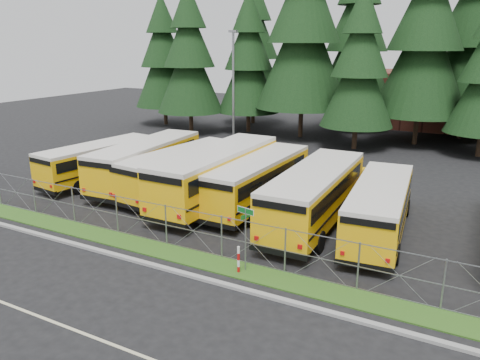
% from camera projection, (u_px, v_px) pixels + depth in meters
% --- Properties ---
extents(ground, '(120.00, 120.00, 0.00)m').
position_uv_depth(ground, '(252.00, 254.00, 21.12)').
color(ground, black).
rests_on(ground, ground).
extents(curb, '(50.00, 0.25, 0.12)m').
position_uv_depth(curb, '(217.00, 282.00, 18.48)').
color(curb, gray).
rests_on(curb, ground).
extents(grass_verge, '(50.00, 1.40, 0.06)m').
position_uv_depth(grass_verge, '(234.00, 269.00, 19.67)').
color(grass_verge, '#214C15').
rests_on(grass_verge, ground).
extents(road_lane_line, '(50.00, 0.12, 0.01)m').
position_uv_depth(road_lane_line, '(136.00, 353.00, 14.34)').
color(road_lane_line, beige).
rests_on(road_lane_line, ground).
extents(chainlink_fence, '(44.00, 0.10, 2.00)m').
position_uv_depth(chainlink_fence, '(242.00, 241.00, 19.99)').
color(chainlink_fence, gray).
rests_on(chainlink_fence, ground).
extents(brick_building, '(22.00, 10.00, 6.00)m').
position_uv_depth(brick_building, '(463.00, 101.00, 51.45)').
color(brick_building, brown).
rests_on(brick_building, ground).
extents(bus_0, '(3.57, 10.29, 2.64)m').
position_uv_depth(bus_0, '(103.00, 162.00, 31.94)').
color(bus_0, '#EFAC07').
rests_on(bus_0, ground).
extents(bus_1, '(3.40, 11.47, 2.97)m').
position_uv_depth(bus_1, '(150.00, 163.00, 30.98)').
color(bus_1, '#EFAC07').
rests_on(bus_1, ground).
extents(bus_2, '(3.69, 10.91, 2.80)m').
position_uv_depth(bus_2, '(184.00, 171.00, 29.37)').
color(bus_2, '#EFAC07').
rests_on(bus_2, ground).
extents(bus_3, '(3.01, 12.40, 3.24)m').
position_uv_depth(bus_3, '(221.00, 175.00, 27.66)').
color(bus_3, '#EFAC07').
rests_on(bus_3, ground).
extents(bus_4, '(2.88, 11.04, 2.88)m').
position_uv_depth(bus_4, '(260.00, 181.00, 27.10)').
color(bus_4, '#EFAC07').
rests_on(bus_4, ground).
extents(bus_5, '(3.00, 11.64, 3.04)m').
position_uv_depth(bus_5, '(317.00, 196.00, 24.23)').
color(bus_5, '#EFAC07').
rests_on(bus_5, ground).
extents(bus_6, '(3.38, 10.55, 2.72)m').
position_uv_depth(bus_6, '(380.00, 209.00, 22.81)').
color(bus_6, '#EFAC07').
rests_on(bus_6, ground).
extents(street_sign, '(0.82, 0.54, 2.81)m').
position_uv_depth(street_sign, '(246.00, 226.00, 18.95)').
color(street_sign, gray).
rests_on(street_sign, ground).
extents(striped_bollard, '(0.11, 0.11, 1.20)m').
position_uv_depth(striped_bollard, '(238.00, 260.00, 19.18)').
color(striped_bollard, '#B20C0C').
rests_on(striped_bollard, ground).
extents(light_standard, '(0.70, 0.35, 10.14)m').
position_uv_depth(light_standard, '(233.00, 88.00, 39.42)').
color(light_standard, gray).
rests_on(light_standard, ground).
extents(conifer_0, '(6.55, 6.55, 14.48)m').
position_uv_depth(conifer_0, '(163.00, 60.00, 52.59)').
color(conifer_0, black).
rests_on(conifer_0, ground).
extents(conifer_1, '(6.78, 6.78, 15.00)m').
position_uv_depth(conifer_1, '(189.00, 60.00, 47.53)').
color(conifer_1, black).
rests_on(conifer_1, ground).
extents(conifer_2, '(6.50, 6.50, 14.39)m').
position_uv_depth(conifer_2, '(249.00, 63.00, 48.08)').
color(conifer_2, black).
rests_on(conifer_2, ground).
extents(conifer_3, '(9.12, 9.12, 20.18)m').
position_uv_depth(conifer_3, '(304.00, 32.00, 44.51)').
color(conifer_3, black).
rests_on(conifer_3, ground).
extents(conifer_4, '(6.35, 6.35, 14.05)m').
position_uv_depth(conifer_4, '(359.00, 69.00, 40.05)').
color(conifer_4, black).
rests_on(conifer_4, ground).
extents(conifer_5, '(8.48, 8.48, 18.76)m').
position_uv_depth(conifer_5, '(425.00, 40.00, 41.33)').
color(conifer_5, black).
rests_on(conifer_5, ground).
extents(conifer_10, '(7.40, 7.40, 16.37)m').
position_uv_depth(conifer_10, '(253.00, 52.00, 53.09)').
color(conifer_10, black).
rests_on(conifer_10, ground).
extents(conifer_11, '(8.29, 8.29, 18.33)m').
position_uv_depth(conifer_11, '(357.00, 43.00, 48.95)').
color(conifer_11, black).
rests_on(conifer_11, ground).
extents(conifer_12, '(8.73, 8.73, 19.32)m').
position_uv_depth(conifer_12, '(473.00, 37.00, 44.05)').
color(conifer_12, black).
rests_on(conifer_12, ground).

